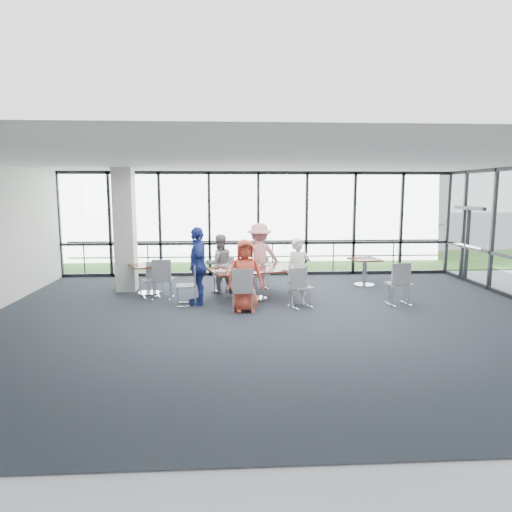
{
  "coord_description": "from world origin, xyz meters",
  "views": [
    {
      "loc": [
        -0.87,
        -9.01,
        2.62
      ],
      "look_at": [
        -0.27,
        1.53,
        1.1
      ],
      "focal_mm": 32.0,
      "sensor_mm": 36.0,
      "label": 1
    }
  ],
  "objects": [
    {
      "name": "guard_rail",
      "position": [
        0.0,
        5.6,
        0.5
      ],
      "size": [
        12.0,
        0.06,
        0.06
      ],
      "primitive_type": "cylinder",
      "rotation": [
        0.0,
        1.57,
        0.0
      ],
      "color": "#2D2D33",
      "rests_on": "ground"
    },
    {
      "name": "diner_near_left",
      "position": [
        -0.56,
        0.7,
        0.79
      ],
      "size": [
        0.82,
        0.58,
        1.58
      ],
      "primitive_type": "imported",
      "rotation": [
        0.0,
        0.0,
        0.1
      ],
      "color": "#C2402C",
      "rests_on": "ground"
    },
    {
      "name": "chair_main_nl",
      "position": [
        -0.59,
        0.65,
        0.48
      ],
      "size": [
        0.51,
        0.51,
        0.96
      ],
      "primitive_type": null,
      "rotation": [
        0.0,
        0.0,
        0.1
      ],
      "color": "gray",
      "rests_on": "ground"
    },
    {
      "name": "plate_nl",
      "position": [
        -0.69,
        1.23,
        0.76
      ],
      "size": [
        0.26,
        0.26,
        0.01
      ],
      "primitive_type": "cylinder",
      "color": "white",
      "rests_on": "main_table"
    },
    {
      "name": "diner_far_left",
      "position": [
        -1.15,
        2.55,
        0.76
      ],
      "size": [
        0.83,
        0.64,
        1.51
      ],
      "primitive_type": "imported",
      "rotation": [
        0.0,
        0.0,
        3.43
      ],
      "color": "gray",
      "rests_on": "ground"
    },
    {
      "name": "exit_door",
      "position": [
        6.0,
        3.75,
        1.05
      ],
      "size": [
        0.12,
        1.6,
        2.1
      ],
      "primitive_type": "cube",
      "color": "black",
      "rests_on": "ground"
    },
    {
      "name": "tumbler_b",
      "position": [
        0.12,
        1.73,
        0.82
      ],
      "size": [
        0.07,
        0.07,
        0.13
      ],
      "primitive_type": "cylinder",
      "color": "white",
      "rests_on": "main_table"
    },
    {
      "name": "chair_main_fr",
      "position": [
        -0.08,
        2.97,
        0.41
      ],
      "size": [
        0.51,
        0.51,
        0.83
      ],
      "primitive_type": null,
      "rotation": [
        0.0,
        0.0,
        3.46
      ],
      "color": "gray",
      "rests_on": "ground"
    },
    {
      "name": "hangar_main",
      "position": [
        4.0,
        32.0,
        3.0
      ],
      "size": [
        24.0,
        10.0,
        6.0
      ],
      "primitive_type": "cube",
      "color": "#B7B9BE",
      "rests_on": "ground"
    },
    {
      "name": "menu_c",
      "position": [
        -0.27,
        2.27,
        0.75
      ],
      "size": [
        0.38,
        0.37,
        0.0
      ],
      "primitive_type": "cube",
      "rotation": [
        0.0,
        0.0,
        0.72
      ],
      "color": "white",
      "rests_on": "main_table"
    },
    {
      "name": "curtain_wall_back",
      "position": [
        0.0,
        5.0,
        1.6
      ],
      "size": [
        12.0,
        0.1,
        3.2
      ],
      "primitive_type": "cube",
      "color": "white",
      "rests_on": "ground"
    },
    {
      "name": "wall_front",
      "position": [
        0.0,
        -5.0,
        1.6
      ],
      "size": [
        12.0,
        0.1,
        3.2
      ],
      "primitive_type": "cube",
      "color": "silver",
      "rests_on": "ground"
    },
    {
      "name": "plate_fr",
      "position": [
        0.11,
        2.4,
        0.76
      ],
      "size": [
        0.24,
        0.24,
        0.01
      ],
      "primitive_type": "cylinder",
      "color": "white",
      "rests_on": "main_table"
    },
    {
      "name": "ketchup_bottle",
      "position": [
        -0.28,
        1.93,
        0.84
      ],
      "size": [
        0.06,
        0.06,
        0.18
      ],
      "primitive_type": "cylinder",
      "color": "red",
      "rests_on": "main_table"
    },
    {
      "name": "chair_main_end",
      "position": [
        -1.88,
        1.29,
        0.46
      ],
      "size": [
        0.48,
        0.48,
        0.91
      ],
      "primitive_type": null,
      "rotation": [
        0.0,
        0.0,
        -1.5
      ],
      "color": "gray",
      "rests_on": "ground"
    },
    {
      "name": "chair_spare_lb",
      "position": [
        -2.83,
        2.18,
        0.42
      ],
      "size": [
        0.51,
        0.51,
        0.84
      ],
      "primitive_type": null,
      "rotation": [
        0.0,
        0.0,
        3.43
      ],
      "color": "gray",
      "rests_on": "ground"
    },
    {
      "name": "chair_main_fl",
      "position": [
        -1.04,
        2.71,
        0.42
      ],
      "size": [
        0.56,
        0.56,
        0.85
      ],
      "primitive_type": null,
      "rotation": [
        0.0,
        0.0,
        3.65
      ],
      "color": "gray",
      "rests_on": "ground"
    },
    {
      "name": "green_bottle",
      "position": [
        -0.2,
        1.87,
        0.85
      ],
      "size": [
        0.05,
        0.05,
        0.2
      ],
      "primitive_type": "cylinder",
      "color": "#1D6E32",
      "rests_on": "main_table"
    },
    {
      "name": "menu_b",
      "position": [
        0.71,
        1.79,
        0.75
      ],
      "size": [
        0.28,
        0.2,
        0.0
      ],
      "primitive_type": "cube",
      "rotation": [
        0.0,
        0.0,
        -0.05
      ],
      "color": "white",
      "rests_on": "main_table"
    },
    {
      "name": "apron",
      "position": [
        0.0,
        10.0,
        -0.02
      ],
      "size": [
        80.0,
        70.0,
        0.02
      ],
      "primitive_type": "cube",
      "color": "gray",
      "rests_on": "ground"
    },
    {
      "name": "condiment_caddy",
      "position": [
        -0.24,
        1.85,
        0.77
      ],
      "size": [
        0.1,
        0.07,
        0.04
      ],
      "primitive_type": "cube",
      "color": "black",
      "rests_on": "main_table"
    },
    {
      "name": "chair_main_nr",
      "position": [
        0.71,
        0.96,
        0.45
      ],
      "size": [
        0.58,
        0.58,
        0.91
      ],
      "primitive_type": null,
      "rotation": [
        0.0,
        0.0,
        0.4
      ],
      "color": "gray",
      "rests_on": "ground"
    },
    {
      "name": "plate_fl",
      "position": [
        -0.85,
        2.04,
        0.76
      ],
      "size": [
        0.24,
        0.24,
        0.01
      ],
      "primitive_type": "cylinder",
      "color": "white",
      "rests_on": "main_table"
    },
    {
      "name": "plate_nr",
      "position": [
        0.41,
        1.65,
        0.76
      ],
      "size": [
        0.25,
        0.25,
        0.01
      ],
      "primitive_type": "cylinder",
      "color": "white",
      "rests_on": "main_table"
    },
    {
      "name": "tumbler_c",
      "position": [
        -0.29,
        2.04,
        0.82
      ],
      "size": [
        0.07,
        0.07,
        0.14
      ],
      "primitive_type": "cylinder",
      "color": "white",
      "rests_on": "main_table"
    },
    {
      "name": "plate_end",
      "position": [
        -1.1,
        1.53,
        0.76
      ],
      "size": [
        0.26,
        0.26,
        0.01
      ],
      "primitive_type": "cylinder",
      "color": "white",
      "rests_on": "main_table"
    },
    {
      "name": "diner_far_right",
      "position": [
        -0.1,
        2.9,
        0.88
      ],
      "size": [
        1.21,
        0.74,
        1.77
      ],
      "primitive_type": "imported",
      "rotation": [
        0.0,
        0.0,
        3.28
      ],
      "color": "#D7868B",
      "rests_on": "ground"
    },
    {
      "name": "grass_strip",
      "position": [
        0.0,
        8.0,
        0.01
      ],
      "size": [
        80.0,
        5.0,
        0.01
      ],
      "primitive_type": "cube",
      "color": "#2C5F1C",
      "rests_on": "ground"
    },
    {
      "name": "tumbler_d",
      "position": [
        -0.91,
        1.4,
        0.83
      ],
      "size": [
        0.08,
        0.08,
        0.15
      ],
      "primitive_type": "cylinder",
      "color": "white",
      "rests_on": "main_table"
    },
    {
      "name": "menu_a",
      "position": [
        -0.26,
        1.27,
        0.75
      ],
      "size": [
        0.35,
        0.36,
        0.0
      ],
      "primitive_type": "cube",
      "rotation": [
        0.0,
        0.0,
        0.89
      ],
      "color": "white",
      "rests_on": "main_table"
    },
    {
      "name": "structural_column",
      "position": [
        -3.6,
        3.0,
        1.6
      ],
      "size": [
        0.5,
        0.5,
        3.2
      ],
      "primitive_type": "cube",
      "color": "silver",
      "rests_on": "ground"
    },
    {
      "name": "main_table",
      "position": [
        -0.27,
        1.83,
        0.64
      ],
      "size": [
        2.43,
        1.81,
        0.75
      ],
      "rotation": [
        0.0,
        0.0,
        0.32
      ],
      "color": "#381610",
      "rests_on": "ground"
    },
    {
      "name": "chair_spare_la",
      "position": [
        -2.52,
        1.96,
        0.49
      ],
      "size": [
        0.51,
        0.51,
        0.97
      ],
      "primitive_type": null,
      "rotation": [
        0.0,
        0.0,
        -0.07
      ],
      "color": "gray",
      "rests_on": "ground"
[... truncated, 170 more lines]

